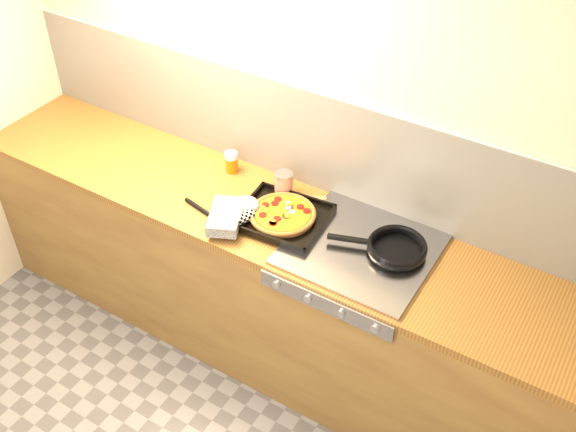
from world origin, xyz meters
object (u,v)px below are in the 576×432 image
Objects in this scene: pizza_on_tray at (267,214)px; tomato_can at (284,184)px; frying_pan at (395,248)px; juice_glass at (232,162)px.

tomato_can is at bearing 101.75° from pizza_on_tray.
pizza_on_tray reaches higher than frying_pan.
tomato_can is 0.31m from juice_glass.
tomato_can is 1.15× the size of juice_glass.
juice_glass is at bearing 175.35° from tomato_can.
tomato_can is at bearing -4.65° from juice_glass.
pizza_on_tray is 4.79× the size of juice_glass.
juice_glass is (-0.31, 0.03, -0.01)m from tomato_can.
juice_glass reaches higher than pizza_on_tray.
pizza_on_tray is 0.21m from tomato_can.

